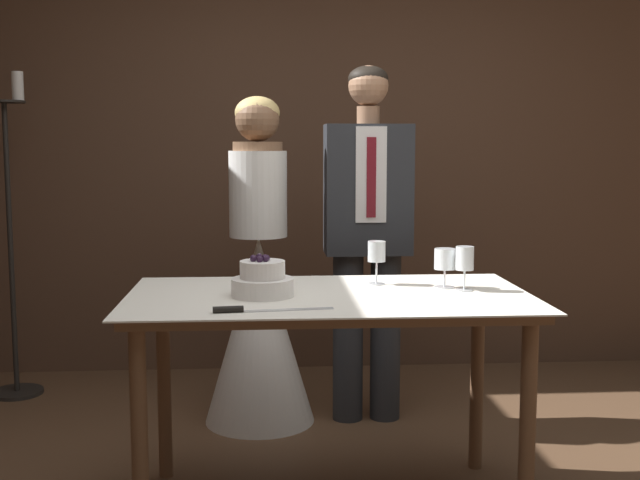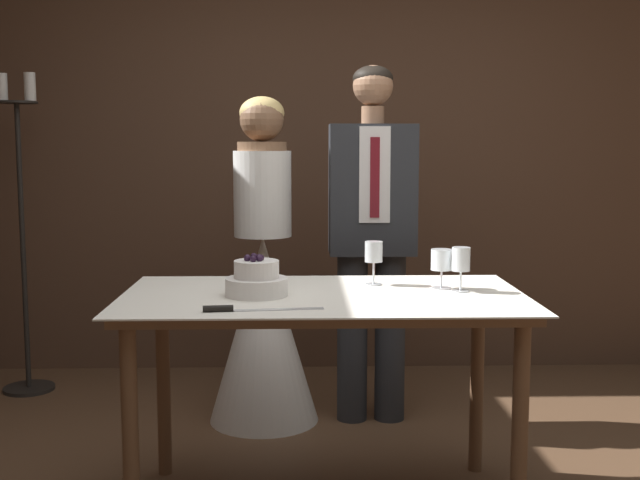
{
  "view_description": "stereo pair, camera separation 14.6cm",
  "coord_description": "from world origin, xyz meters",
  "px_view_note": "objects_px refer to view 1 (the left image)",
  "views": [
    {
      "loc": [
        -0.33,
        -2.65,
        1.37
      ],
      "look_at": [
        -0.1,
        0.73,
        0.96
      ],
      "focal_mm": 45.0,
      "sensor_mm": 36.0,
      "label": 1
    },
    {
      "loc": [
        -0.19,
        -2.66,
        1.37
      ],
      "look_at": [
        -0.1,
        0.73,
        0.96
      ],
      "focal_mm": 45.0,
      "sensor_mm": 36.0,
      "label": 2
    }
  ],
  "objects_px": {
    "wine_glass_middle": "(377,254)",
    "tiered_cake": "(263,281)",
    "wine_glass_near": "(465,260)",
    "wine_glass_far": "(445,261)",
    "bride": "(259,304)",
    "cake_table": "(329,318)",
    "cake_knife": "(250,310)",
    "candle_stand": "(10,243)",
    "groom": "(367,227)"
  },
  "relations": [
    {
      "from": "wine_glass_near",
      "to": "candle_stand",
      "type": "relative_size",
      "value": 0.1
    },
    {
      "from": "tiered_cake",
      "to": "bride",
      "type": "height_order",
      "value": "bride"
    },
    {
      "from": "cake_knife",
      "to": "candle_stand",
      "type": "bearing_deg",
      "value": 119.82
    },
    {
      "from": "candle_stand",
      "to": "wine_glass_near",
      "type": "bearing_deg",
      "value": -34.55
    },
    {
      "from": "tiered_cake",
      "to": "groom",
      "type": "height_order",
      "value": "groom"
    },
    {
      "from": "bride",
      "to": "groom",
      "type": "height_order",
      "value": "groom"
    },
    {
      "from": "bride",
      "to": "candle_stand",
      "type": "distance_m",
      "value": 1.46
    },
    {
      "from": "cake_table",
      "to": "bride",
      "type": "distance_m",
      "value": 1.02
    },
    {
      "from": "cake_table",
      "to": "candle_stand",
      "type": "xyz_separation_m",
      "value": [
        -1.61,
        1.5,
        0.11
      ]
    },
    {
      "from": "cake_knife",
      "to": "candle_stand",
      "type": "xyz_separation_m",
      "value": [
        -1.32,
        1.8,
        0.01
      ]
    },
    {
      "from": "candle_stand",
      "to": "bride",
      "type": "bearing_deg",
      "value": -21.31
    },
    {
      "from": "tiered_cake",
      "to": "cake_knife",
      "type": "distance_m",
      "value": 0.28
    },
    {
      "from": "bride",
      "to": "tiered_cake",
      "type": "bearing_deg",
      "value": -88.75
    },
    {
      "from": "bride",
      "to": "groom",
      "type": "distance_m",
      "value": 0.65
    },
    {
      "from": "groom",
      "to": "bride",
      "type": "bearing_deg",
      "value": 179.93
    },
    {
      "from": "groom",
      "to": "cake_table",
      "type": "bearing_deg",
      "value": -105.31
    },
    {
      "from": "wine_glass_middle",
      "to": "wine_glass_far",
      "type": "bearing_deg",
      "value": -20.45
    },
    {
      "from": "tiered_cake",
      "to": "wine_glass_far",
      "type": "distance_m",
      "value": 0.71
    },
    {
      "from": "tiered_cake",
      "to": "candle_stand",
      "type": "distance_m",
      "value": 2.04
    },
    {
      "from": "wine_glass_near",
      "to": "wine_glass_middle",
      "type": "height_order",
      "value": "wine_glass_middle"
    },
    {
      "from": "wine_glass_near",
      "to": "wine_glass_far",
      "type": "xyz_separation_m",
      "value": [
        -0.06,
        0.06,
        -0.01
      ]
    },
    {
      "from": "wine_glass_far",
      "to": "bride",
      "type": "relative_size",
      "value": 0.1
    },
    {
      "from": "cake_knife",
      "to": "groom",
      "type": "distance_m",
      "value": 1.39
    },
    {
      "from": "wine_glass_far",
      "to": "groom",
      "type": "xyz_separation_m",
      "value": [
        -0.19,
        0.87,
        0.04
      ]
    },
    {
      "from": "wine_glass_far",
      "to": "wine_glass_near",
      "type": "bearing_deg",
      "value": -46.3
    },
    {
      "from": "tiered_cake",
      "to": "candle_stand",
      "type": "relative_size",
      "value": 0.13
    },
    {
      "from": "cake_knife",
      "to": "wine_glass_near",
      "type": "distance_m",
      "value": 0.88
    },
    {
      "from": "tiered_cake",
      "to": "cake_table",
      "type": "bearing_deg",
      "value": 5.8
    },
    {
      "from": "wine_glass_middle",
      "to": "groom",
      "type": "distance_m",
      "value": 0.78
    },
    {
      "from": "wine_glass_middle",
      "to": "tiered_cake",
      "type": "bearing_deg",
      "value": -154.0
    },
    {
      "from": "candle_stand",
      "to": "tiered_cake",
      "type": "bearing_deg",
      "value": -48.15
    },
    {
      "from": "wine_glass_middle",
      "to": "candle_stand",
      "type": "distance_m",
      "value": 2.23
    },
    {
      "from": "wine_glass_middle",
      "to": "cake_table",
      "type": "bearing_deg",
      "value": -136.37
    },
    {
      "from": "wine_glass_near",
      "to": "candle_stand",
      "type": "xyz_separation_m",
      "value": [
        -2.12,
        1.46,
        -0.1
      ]
    },
    {
      "from": "tiered_cake",
      "to": "bride",
      "type": "xyz_separation_m",
      "value": [
        -0.02,
        1.0,
        -0.28
      ]
    },
    {
      "from": "cake_knife",
      "to": "wine_glass_near",
      "type": "xyz_separation_m",
      "value": [
        0.8,
        0.34,
        0.11
      ]
    },
    {
      "from": "bride",
      "to": "groom",
      "type": "xyz_separation_m",
      "value": [
        0.53,
        -0.0,
        0.38
      ]
    },
    {
      "from": "wine_glass_far",
      "to": "bride",
      "type": "xyz_separation_m",
      "value": [
        -0.72,
        0.87,
        -0.33
      ]
    },
    {
      "from": "wine_glass_far",
      "to": "bride",
      "type": "distance_m",
      "value": 1.18
    },
    {
      "from": "cake_knife",
      "to": "groom",
      "type": "xyz_separation_m",
      "value": [
        0.55,
        1.27,
        0.14
      ]
    },
    {
      "from": "cake_table",
      "to": "wine_glass_near",
      "type": "xyz_separation_m",
      "value": [
        0.51,
        0.04,
        0.21
      ]
    },
    {
      "from": "wine_glass_far",
      "to": "cake_knife",
      "type": "bearing_deg",
      "value": -151.58
    },
    {
      "from": "cake_knife",
      "to": "bride",
      "type": "xyz_separation_m",
      "value": [
        0.02,
        1.27,
        -0.24
      ]
    },
    {
      "from": "wine_glass_near",
      "to": "wine_glass_far",
      "type": "bearing_deg",
      "value": 133.7
    },
    {
      "from": "cake_table",
      "to": "bride",
      "type": "height_order",
      "value": "bride"
    },
    {
      "from": "cake_knife",
      "to": "candle_stand",
      "type": "height_order",
      "value": "candle_stand"
    },
    {
      "from": "tiered_cake",
      "to": "wine_glass_near",
      "type": "height_order",
      "value": "wine_glass_near"
    },
    {
      "from": "cake_knife",
      "to": "wine_glass_near",
      "type": "relative_size",
      "value": 2.39
    },
    {
      "from": "wine_glass_middle",
      "to": "bride",
      "type": "xyz_separation_m",
      "value": [
        -0.47,
        0.78,
        -0.35
      ]
    },
    {
      "from": "tiered_cake",
      "to": "groom",
      "type": "xyz_separation_m",
      "value": [
        0.51,
        1.0,
        0.09
      ]
    }
  ]
}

